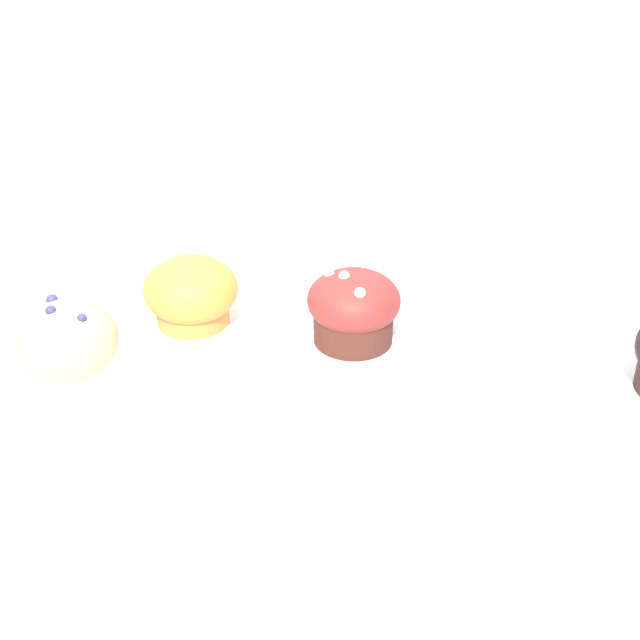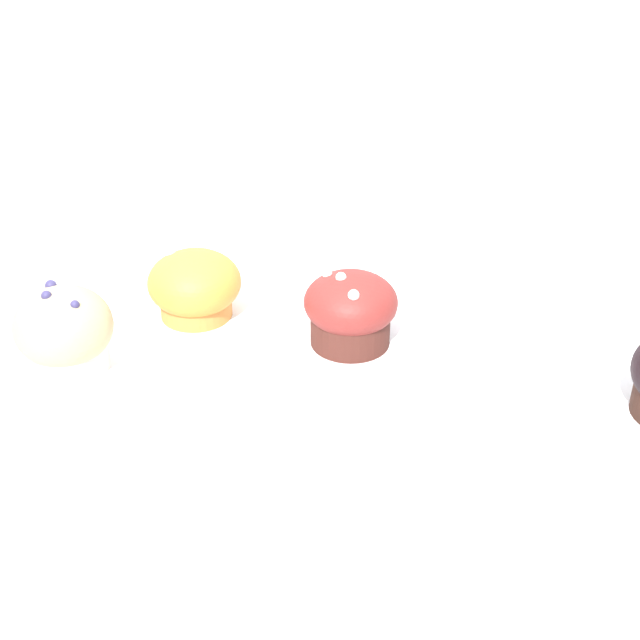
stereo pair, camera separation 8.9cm
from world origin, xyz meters
The scene contains 4 objects.
wall_back centered at (0.00, 0.60, 0.90)m, with size 3.20×0.10×1.80m, color silver.
muffin_front_center centered at (-0.14, 0.16, 0.99)m, with size 0.10×0.10×0.07m.
muffin_back_left centered at (-0.25, 0.05, 1.00)m, with size 0.10×0.10×0.09m.
muffin_back_right centered at (0.03, 0.10, 0.99)m, with size 0.10×0.10×0.08m.
Camera 1 is at (-0.09, -0.69, 1.46)m, focal length 50.00 mm.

